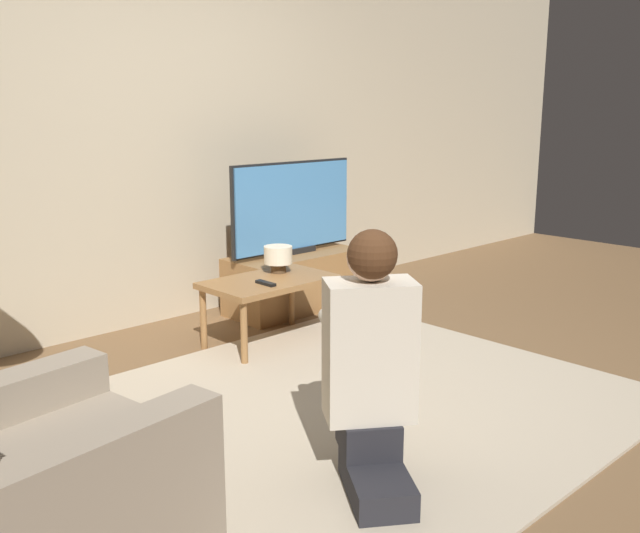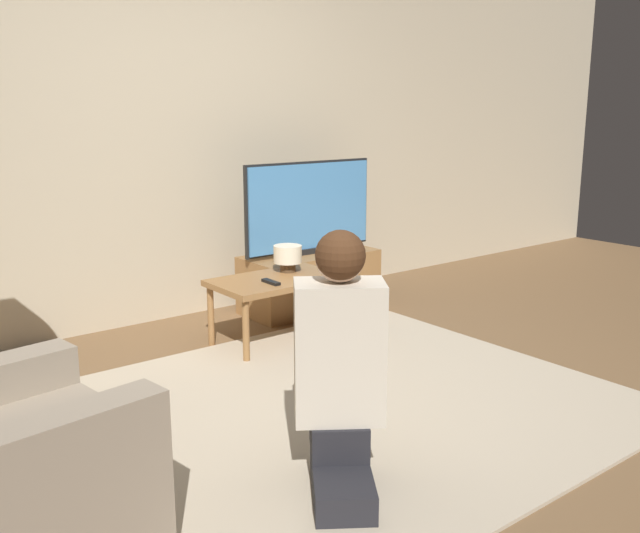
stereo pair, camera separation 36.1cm
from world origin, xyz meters
The scene contains 10 objects.
ground_plane centered at (0.00, 0.00, 0.00)m, with size 10.00×10.00×0.00m, color brown.
wall_back centered at (0.00, 1.93, 1.30)m, with size 10.00×0.06×2.60m.
rug centered at (0.00, 0.00, 0.01)m, with size 2.54×2.31×0.02m.
tv_stand centered at (0.90, 1.48, 0.21)m, with size 0.99×0.44×0.41m.
tv centered at (0.90, 1.48, 0.74)m, with size 1.07×0.08×0.66m.
coffee_table centered at (0.28, 1.01, 0.36)m, with size 0.79×0.48×0.41m.
armchair centered at (-1.76, -0.31, 0.29)m, with size 0.98×0.83×0.86m.
person_kneeling centered at (-0.51, -0.54, 0.51)m, with size 0.63×0.76×0.99m.
table_lamp centered at (0.43, 1.10, 0.52)m, with size 0.18×0.18×0.17m.
remote centered at (0.17, 0.91, 0.42)m, with size 0.04×0.15×0.02m.
Camera 1 is at (-2.42, -2.27, 1.45)m, focal length 40.00 mm.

